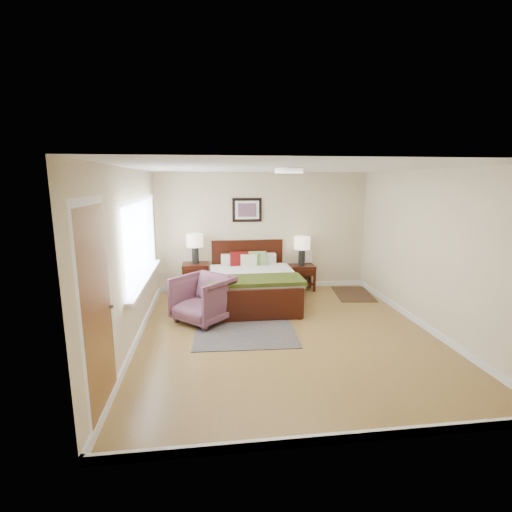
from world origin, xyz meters
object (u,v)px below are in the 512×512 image
Objects in this scene: nightstand_right at (301,275)px; lamp_right at (302,246)px; lamp_left at (195,243)px; armchair at (203,299)px; rug_persian at (244,321)px; nightstand_left at (196,270)px; bed at (252,278)px.

lamp_right reaches higher than nightstand_right.
armchair is at bearing -83.99° from lamp_left.
lamp_right is at bearing 53.09° from rug_persian.
nightstand_left is 1.59m from armchair.
lamp_left is 1.00× the size of lamp_right.
rug_persian is at bearing -63.62° from nightstand_left.
lamp_right is (2.25, 0.00, -0.10)m from lamp_left.
bed reaches higher than armchair.
lamp_left is 2.18m from rug_persian.
lamp_right is at bearing 0.56° from nightstand_left.
bed is at bearing 86.38° from armchair.
bed reaches higher than nightstand_left.
rug_persian is at bearing -63.92° from lamp_left.
bed is 3.24× the size of lamp_left.
nightstand_left is at bearing 118.98° from rug_persian.
nightstand_left is at bearing 139.74° from armchair.
bed is at bearing -34.13° from lamp_left.
bed is 1.31m from nightstand_left.
nightstand_left reaches higher than rug_persian.
lamp_left is at bearing 139.66° from armchair.
armchair is 0.78m from rug_persian.
rug_persian is (-1.41, -1.71, -0.97)m from lamp_right.
nightstand_right reaches higher than rug_persian.
armchair is (-2.08, -1.60, -0.58)m from lamp_right.
bed reaches higher than rug_persian.
armchair reaches higher than nightstand_right.
lamp_right is at bearing 81.21° from armchair.
bed is at bearing 77.66° from rug_persian.
lamp_left is (0.00, 0.02, 0.55)m from nightstand_left.
lamp_right is (2.25, 0.02, 0.45)m from nightstand_left.
lamp_left reaches higher than rug_persian.
nightstand_left is at bearing 146.66° from bed.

